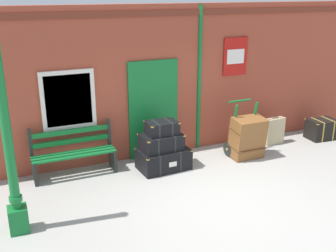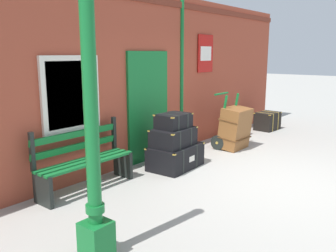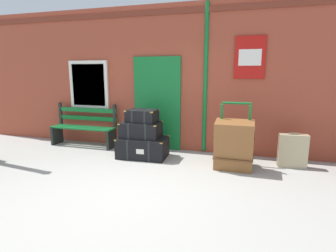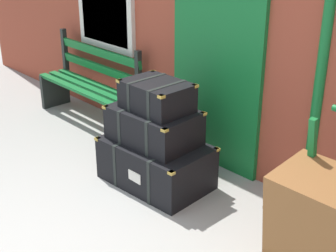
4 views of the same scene
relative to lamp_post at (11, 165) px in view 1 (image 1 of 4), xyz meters
The scene contains 11 objects.
ground_plane 3.47m from the lamp_post, ahead, with size 60.00×60.00×0.00m, color #A3A099.
brick_facade 3.88m from the lamp_post, 32.65° to the left, with size 10.40×0.35×3.20m.
lamp_post is the anchor object (origin of this frame).
platform_bench 2.11m from the lamp_post, 54.67° to the left, with size 1.60×0.43×1.01m.
steamer_trunk_base 3.23m from the lamp_post, 22.48° to the left, with size 1.05×0.71×0.43m.
steamer_trunk_middle 3.11m from the lamp_post, 23.09° to the left, with size 0.84×0.60×0.33m.
steamer_trunk_top 3.11m from the lamp_post, 23.20° to the left, with size 0.61×0.45×0.27m.
porters_trolley 4.94m from the lamp_post, 13.72° to the left, with size 0.71×0.56×1.21m.
large_brown_trunk 4.88m from the lamp_post, 11.75° to the left, with size 0.70×0.53×0.92m.
suitcase_olive 6.01m from the lamp_post, 13.79° to the left, with size 0.52×0.21×0.67m.
corner_trunk 7.25m from the lamp_post, 10.01° to the left, with size 0.72×0.53×0.49m.
Camera 1 is at (-3.29, -5.18, 3.47)m, focal length 42.87 mm.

